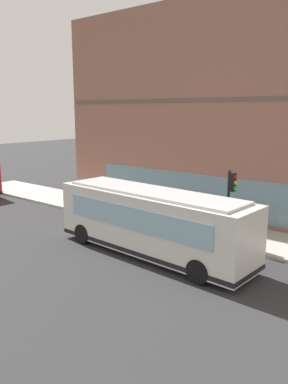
{
  "coord_description": "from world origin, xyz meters",
  "views": [
    {
      "loc": [
        -13.87,
        -12.16,
        6.6
      ],
      "look_at": [
        3.33,
        1.69,
        1.95
      ],
      "focal_mm": 36.18,
      "sensor_mm": 36.0,
      "label": 1
    }
  ],
  "objects": [
    {
      "name": "fire_hydrant",
      "position": [
        5.48,
        -4.67,
        0.51
      ],
      "size": [
        0.35,
        0.35,
        0.74
      ],
      "color": "yellow",
      "rests_on": "sidewalk_curb"
    },
    {
      "name": "city_bus_nearside",
      "position": [
        -0.31,
        -1.67,
        1.55
      ],
      "size": [
        3.1,
        10.17,
        3.07
      ],
      "color": "silver",
      "rests_on": "ground"
    },
    {
      "name": "pedestrian_near_hydrant",
      "position": [
        4.07,
        7.33,
        1.16
      ],
      "size": [
        0.32,
        0.32,
        1.75
      ],
      "color": "#3359A5",
      "rests_on": "sidewalk_curb"
    },
    {
      "name": "building_corner",
      "position": [
        10.54,
        0.0,
        6.54
      ],
      "size": [
        8.32,
        22.08,
        13.1
      ],
      "color": "#8C5B4C",
      "rests_on": "ground"
    },
    {
      "name": "sidewalk_curb",
      "position": [
        4.5,
        0.0,
        0.07
      ],
      "size": [
        3.81,
        40.0,
        0.15
      ],
      "primitive_type": "cube",
      "color": "#B2ADA3",
      "rests_on": "ground"
    },
    {
      "name": "traffic_light_near_corner",
      "position": [
        3.11,
        -3.93,
        2.68
      ],
      "size": [
        0.32,
        0.49,
        3.62
      ],
      "color": "black",
      "rests_on": "sidewalk_curb"
    },
    {
      "name": "ground",
      "position": [
        0.0,
        0.0,
        0.0
      ],
      "size": [
        120.0,
        120.0,
        0.0
      ],
      "primitive_type": "plane",
      "color": "#2D2D30"
    },
    {
      "name": "pedestrian_by_light_pole",
      "position": [
        3.39,
        -0.15,
        1.13
      ],
      "size": [
        0.32,
        0.32,
        1.7
      ],
      "color": "silver",
      "rests_on": "sidewalk_curb"
    }
  ]
}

